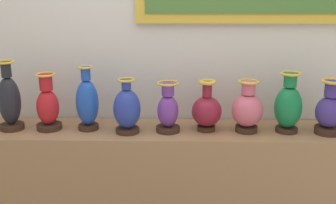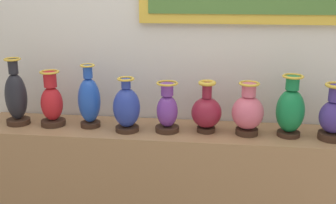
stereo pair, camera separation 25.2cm
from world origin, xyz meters
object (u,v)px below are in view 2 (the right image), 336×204
at_px(vase_burgundy, 206,111).
at_px(vase_emerald, 290,110).
at_px(vase_sapphire, 89,100).
at_px(vase_crimson, 52,103).
at_px(vase_indigo, 333,116).
at_px(vase_rose, 248,112).
at_px(vase_cobalt, 127,108).
at_px(vase_violet, 167,110).
at_px(vase_onyx, 16,97).

bearing_deg(vase_burgundy, vase_emerald, -1.50).
bearing_deg(vase_burgundy, vase_sapphire, 179.67).
relative_size(vase_crimson, vase_sapphire, 0.89).
bearing_deg(vase_emerald, vase_indigo, -6.43).
bearing_deg(vase_indigo, vase_emerald, 173.57).
xyz_separation_m(vase_crimson, vase_indigo, (1.69, -0.04, -0.01)).
xyz_separation_m(vase_sapphire, vase_indigo, (1.44, -0.04, -0.03)).
distance_m(vase_burgundy, vase_rose, 0.24).
height_order(vase_sapphire, vase_cobalt, vase_sapphire).
height_order(vase_cobalt, vase_burgundy, vase_cobalt).
bearing_deg(vase_cobalt, vase_rose, 2.47).
distance_m(vase_crimson, vase_rose, 1.21).
bearing_deg(vase_rose, vase_violet, -179.05).
bearing_deg(vase_violet, vase_crimson, 178.07).
xyz_separation_m(vase_onyx, vase_sapphire, (0.47, 0.01, -0.01)).
distance_m(vase_sapphire, vase_rose, 0.97).
distance_m(vase_onyx, vase_sapphire, 0.47).
height_order(vase_sapphire, vase_indigo, vase_sapphire).
relative_size(vase_cobalt, vase_rose, 1.04).
bearing_deg(vase_crimson, vase_burgundy, -0.04).
height_order(vase_onyx, vase_sapphire, vase_onyx).
bearing_deg(vase_indigo, vase_crimson, 178.64).
height_order(vase_sapphire, vase_burgundy, vase_sapphire).
bearing_deg(vase_crimson, vase_emerald, -0.53).
xyz_separation_m(vase_onyx, vase_rose, (1.44, -0.01, -0.04)).
bearing_deg(vase_rose, vase_burgundy, 176.22).
distance_m(vase_cobalt, vase_violet, 0.24).
bearing_deg(vase_cobalt, vase_onyx, 176.64).
relative_size(vase_cobalt, vase_violet, 1.08).
relative_size(vase_burgundy, vase_emerald, 0.86).
bearing_deg(vase_crimson, vase_indigo, -1.36).
bearing_deg(vase_sapphire, vase_rose, -1.20).
xyz_separation_m(vase_burgundy, vase_emerald, (0.48, -0.01, 0.03)).
bearing_deg(vase_rose, vase_indigo, -2.79).
bearing_deg(vase_rose, vase_cobalt, -177.53).
xyz_separation_m(vase_sapphire, vase_violet, (0.49, -0.03, -0.04)).
bearing_deg(vase_burgundy, vase_violet, -174.26).
distance_m(vase_onyx, vase_violet, 0.96).
bearing_deg(vase_sapphire, vase_violet, -3.31).
height_order(vase_crimson, vase_burgundy, vase_crimson).
height_order(vase_onyx, vase_emerald, vase_onyx).
height_order(vase_onyx, vase_crimson, vase_onyx).
bearing_deg(vase_rose, vase_onyx, 179.55).
height_order(vase_burgundy, vase_rose, vase_rose).
xyz_separation_m(vase_rose, vase_emerald, (0.24, 0.00, 0.02)).
distance_m(vase_burgundy, vase_indigo, 0.72).
bearing_deg(vase_burgundy, vase_indigo, -3.12).
bearing_deg(vase_onyx, vase_emerald, -0.27).
distance_m(vase_crimson, vase_violet, 0.73).
bearing_deg(vase_crimson, vase_onyx, -178.67).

